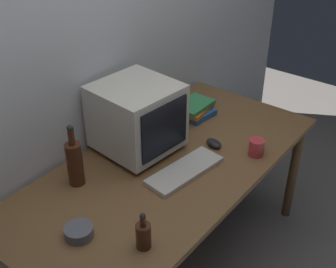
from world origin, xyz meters
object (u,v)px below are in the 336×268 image
Objects in this scene: bottle_tall at (75,162)px; mug at (257,147)px; crt_monitor at (137,117)px; bottle_short at (143,235)px; cd_spindle at (79,232)px; book_stack at (195,109)px; keyboard at (185,171)px; computer_mouse at (214,143)px.

mug is (0.74, -0.56, -0.08)m from bottle_tall.
crt_monitor reaches higher than mug.
crt_monitor reaches higher than bottle_short.
bottle_tall is at bearing 49.04° from cd_spindle.
bottle_short is 1.09m from book_stack.
keyboard is at bearing 17.68° from bottle_short.
crt_monitor is 1.30× the size of bottle_tall.
cd_spindle is (-1.11, -0.20, -0.02)m from book_stack.
bottle_tall reaches higher than computer_mouse.
crt_monitor is 3.47× the size of mug.
cd_spindle is at bearing -169.98° from book_stack.
book_stack is at bearing 24.05° from bottle_short.
book_stack is 1.99× the size of cd_spindle.
keyboard is at bearing -150.18° from book_stack.
computer_mouse is 0.76m from bottle_tall.
bottle_short is at bearing 177.11° from mug.
crt_monitor reaches higher than book_stack.
computer_mouse is at bearing -27.25° from bottle_tall.
book_stack is 0.51m from mug.
crt_monitor is 0.44m from computer_mouse.
bottle_short is 1.44× the size of mug.
cd_spindle is at bearing 178.93° from keyboard.
mug is (0.07, -0.22, 0.03)m from computer_mouse.
bottle_tall is 2.68× the size of cd_spindle.
mug reaches higher than cd_spindle.
bottle_tall reaches higher than cd_spindle.
bottle_short is at bearing -151.88° from computer_mouse.
mug is (0.85, -0.04, -0.02)m from bottle_short.
crt_monitor is at bearing 42.95° from bottle_short.
cd_spindle is at bearing 115.71° from bottle_short.
cd_spindle is at bearing 163.39° from mug.
keyboard is 0.53m from bottle_tall.
bottle_tall is 0.88m from book_stack.
mug is at bearing -2.89° from bottle_short.
keyboard is 0.52m from bottle_short.
book_stack is (0.48, -0.04, -0.15)m from crt_monitor.
mug is (-0.14, -0.49, 0.00)m from book_stack.
bottle_tall reaches higher than bottle_short.
book_stack is at bearing 73.98° from mug.
bottle_tall is (-0.40, 0.04, -0.07)m from crt_monitor.
mug is (0.34, -0.52, -0.15)m from crt_monitor.
keyboard is (-0.02, -0.32, -0.18)m from crt_monitor.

